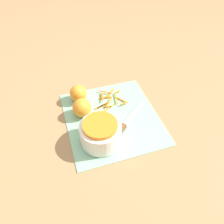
# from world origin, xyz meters

# --- Properties ---
(ground_plane) EXTENTS (4.00, 4.00, 0.00)m
(ground_plane) POSITION_xyz_m (0.00, 0.00, 0.00)
(ground_plane) COLOR #9E754C
(cutting_board) EXTENTS (0.40, 0.36, 0.01)m
(cutting_board) POSITION_xyz_m (0.00, 0.00, 0.00)
(cutting_board) COLOR #84B793
(cutting_board) RESTS_ON ground_plane
(bowl_speckled) EXTENTS (0.15, 0.15, 0.09)m
(bowl_speckled) POSITION_xyz_m (-0.10, 0.07, 0.05)
(bowl_speckled) COLOR silver
(bowl_speckled) RESTS_ON cutting_board
(knife) EXTENTS (0.19, 0.22, 0.02)m
(knife) POSITION_xyz_m (-0.07, -0.02, 0.01)
(knife) COLOR brown
(knife) RESTS_ON cutting_board
(orange_left) EXTENTS (0.07, 0.07, 0.07)m
(orange_left) POSITION_xyz_m (0.05, 0.11, 0.04)
(orange_left) COLOR orange
(orange_left) RESTS_ON cutting_board
(orange_right) EXTENTS (0.07, 0.07, 0.07)m
(orange_right) POSITION_xyz_m (0.14, 0.11, 0.04)
(orange_right) COLOR orange
(orange_right) RESTS_ON cutting_board
(peel_pile) EXTENTS (0.13, 0.14, 0.01)m
(peel_pile) POSITION_xyz_m (0.10, -0.02, 0.01)
(peel_pile) COLOR orange
(peel_pile) RESTS_ON cutting_board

